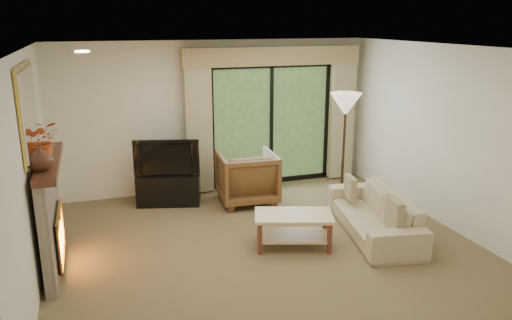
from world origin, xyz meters
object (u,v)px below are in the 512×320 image
object	(u,v)px
media_console	(169,189)
sofa	(374,213)
coffee_table	(293,230)
armchair	(247,177)

from	to	relation	value
media_console	sofa	size ratio (longest dim) A/B	0.50
media_console	coffee_table	bearing A→B (deg)	-43.21
sofa	coffee_table	xyz separation A→B (m)	(-1.25, -0.05, -0.06)
armchair	coffee_table	world-z (taller)	armchair
armchair	sofa	bearing A→B (deg)	130.80
media_console	armchair	bearing A→B (deg)	0.10
media_console	coffee_table	size ratio (longest dim) A/B	0.99
media_console	coffee_table	distance (m)	2.51
armchair	coffee_table	xyz separation A→B (m)	(0.08, -1.81, -0.20)
armchair	sofa	size ratio (longest dim) A/B	0.47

